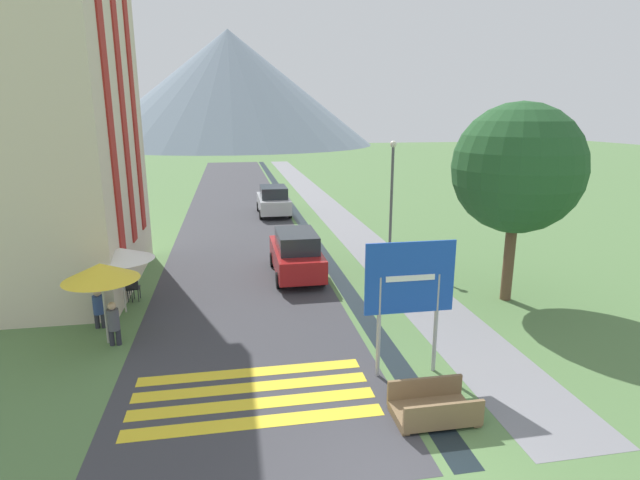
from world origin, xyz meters
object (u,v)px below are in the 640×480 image
object	(u,v)px
cafe_chair_far_left	(133,287)
cafe_chair_far_right	(127,287)
footbridge	(434,408)
parked_car_far	(273,200)
cafe_chair_middle	(100,301)
person_standing_terrace	(118,274)
hotel_building	(29,93)
cafe_umbrella_front_yellow	(101,272)
person_seated_near	(113,322)
person_seated_far	(99,307)
road_sign	(410,288)
streetlamp	(392,191)
tree_by_path	(518,169)
cafe_umbrella_middle_white	(120,254)
parked_car_near	(296,254)

from	to	relation	value
cafe_chair_far_left	cafe_chair_far_right	bearing A→B (deg)	-143.65
footbridge	parked_car_far	world-z (taller)	parked_car_far
cafe_chair_middle	person_standing_terrace	bearing A→B (deg)	45.15
hotel_building	cafe_umbrella_front_yellow	distance (m)	7.81
person_seated_near	person_seated_far	bearing A→B (deg)	118.10
hotel_building	person_seated_far	world-z (taller)	hotel_building
hotel_building	cafe_umbrella_front_yellow	size ratio (longest dim) A/B	5.56
cafe_chair_far_left	person_seated_near	world-z (taller)	person_seated_near
road_sign	cafe_chair_middle	world-z (taller)	road_sign
hotel_building	footbridge	size ratio (longest dim) A/B	7.62
parked_car_far	cafe_chair_middle	distance (m)	16.89
cafe_umbrella_front_yellow	person_standing_terrace	size ratio (longest dim) A/B	1.30
cafe_chair_far_left	person_standing_terrace	size ratio (longest dim) A/B	0.48
road_sign	cafe_chair_far_right	bearing A→B (deg)	140.87
hotel_building	streetlamp	distance (m)	13.86
cafe_chair_middle	footbridge	bearing A→B (deg)	-68.24
cafe_chair_far_left	tree_by_path	size ratio (longest dim) A/B	0.13
cafe_chair_far_right	tree_by_path	distance (m)	13.58
cafe_chair_far_left	person_seated_near	bearing A→B (deg)	-60.34
road_sign	cafe_chair_far_right	world-z (taller)	road_sign
cafe_umbrella_front_yellow	person_seated_near	bearing A→B (deg)	-37.82
cafe_umbrella_front_yellow	streetlamp	xyz separation A→B (m)	(10.25, 6.37, 0.96)
cafe_chair_middle	streetlamp	distance (m)	12.00
cafe_chair_far_right	person_seated_near	world-z (taller)	person_seated_near
hotel_building	road_sign	bearing A→B (deg)	-38.27
cafe_chair_far_left	cafe_umbrella_middle_white	xyz separation A→B (m)	(-0.08, -0.98, 1.44)
parked_car_near	parked_car_far	bearing A→B (deg)	89.14
cafe_chair_far_right	streetlamp	bearing A→B (deg)	15.35
cafe_chair_far_right	footbridge	bearing A→B (deg)	-48.66
footbridge	cafe_chair_far_right	world-z (taller)	cafe_chair_far_right
hotel_building	road_sign	world-z (taller)	hotel_building
hotel_building	cafe_chair_far_right	distance (m)	7.37
parked_car_near	tree_by_path	xyz separation A→B (m)	(6.79, -3.81, 3.59)
cafe_umbrella_front_yellow	person_seated_far	size ratio (longest dim) A/B	1.90
parked_car_far	cafe_umbrella_middle_white	world-z (taller)	cafe_umbrella_middle_white
road_sign	person_standing_terrace	bearing A→B (deg)	141.90
parked_car_far	parked_car_near	bearing A→B (deg)	-90.86
footbridge	cafe_umbrella_middle_white	distance (m)	10.57
footbridge	cafe_chair_far_left	xyz separation A→B (m)	(-7.44, 8.20, 0.29)
parked_car_far	person_seated_far	distance (m)	17.64
person_standing_terrace	streetlamp	distance (m)	11.19
person_standing_terrace	parked_car_near	bearing A→B (deg)	16.43
person_seated_far	cafe_chair_far_right	bearing A→B (deg)	79.67
cafe_chair_middle	person_seated_near	xyz separation A→B (m)	(0.86, -2.17, 0.19)
cafe_chair_middle	person_standing_terrace	distance (m)	1.32
road_sign	parked_car_near	bearing A→B (deg)	101.71
parked_car_near	person_seated_near	world-z (taller)	parked_car_near
hotel_building	cafe_chair_middle	world-z (taller)	hotel_building
parked_car_near	cafe_umbrella_front_yellow	distance (m)	7.86
hotel_building	streetlamp	world-z (taller)	hotel_building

